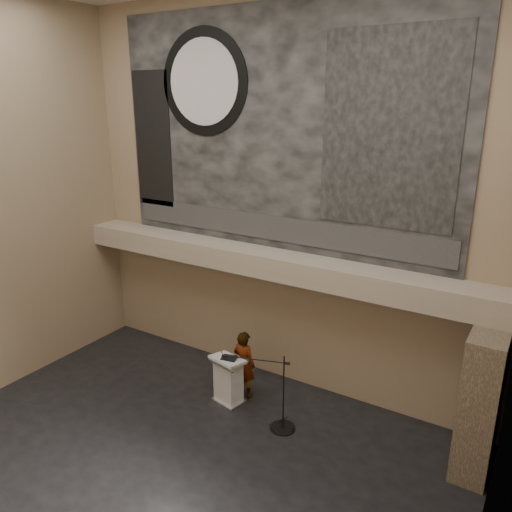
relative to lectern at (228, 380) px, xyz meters
The scene contains 18 objects.
floor 2.48m from the lectern, 84.88° to the right, with size 10.00×10.00×0.00m, color black.
wall_back 4.03m from the lectern, 82.24° to the left, with size 10.00×0.02×8.50m, color #8D7A59.
wall_right 6.83m from the lectern, 24.82° to the right, with size 0.02×8.00×8.50m, color #8D7A59.
soffit 2.68m from the lectern, 79.68° to the left, with size 10.00×0.80×0.50m, color gray.
sprinkler_left 2.77m from the lectern, 140.57° to the left, with size 0.04×0.04×0.06m, color #B2893D.
sprinkler_right 3.20m from the lectern, 28.27° to the left, with size 0.04×0.04×0.06m, color #B2893D.
banner 5.38m from the lectern, 82.09° to the left, with size 8.00×0.05×5.00m, color black.
banner_text_strip 3.46m from the lectern, 81.89° to the left, with size 7.76×0.02×0.55m, color #2D2D2D.
banner_clock_rim 6.53m from the lectern, 136.21° to the left, with size 2.30×2.30×0.02m, color black.
banner_clock_face 6.52m from the lectern, 136.59° to the left, with size 1.84×1.84×0.02m, color silver.
banner_building_print 6.06m from the lectern, 30.12° to the left, with size 2.60×0.02×3.60m, color black.
banner_brick_print 5.99m from the lectern, 154.51° to the left, with size 1.10×0.02×3.20m, color black.
stone_pier 4.99m from the lectern, ahead, with size 0.60×1.40×2.70m, color #46392B.
lectern is the anchor object (origin of this frame).
binder 0.57m from the lectern, 27.92° to the right, with size 0.32×0.25×0.04m, color black.
papers 0.57m from the lectern, behind, with size 0.23×0.32×0.01m, color silver.
speaker_person 0.51m from the lectern, 74.03° to the left, with size 0.57×0.37×1.56m, color white.
mic_stand 1.44m from the lectern, ahead, with size 1.45×0.67×1.63m.
Camera 1 is at (5.26, -5.31, 6.39)m, focal length 35.00 mm.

